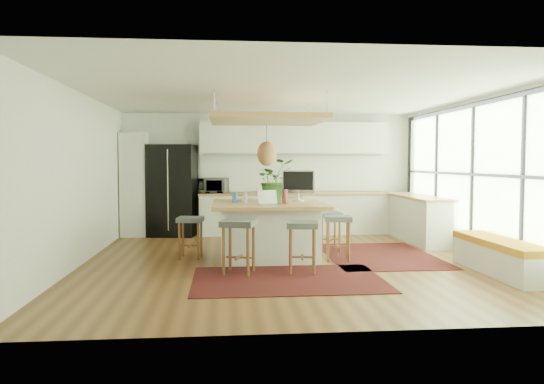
{
  "coord_description": "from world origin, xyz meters",
  "views": [
    {
      "loc": [
        -1.0,
        -8.22,
        1.61
      ],
      "look_at": [
        -0.2,
        0.5,
        1.1
      ],
      "focal_mm": 34.05,
      "sensor_mm": 36.0,
      "label": 1
    }
  ],
  "objects": [
    {
      "name": "range",
      "position": [
        0.3,
        3.18,
        0.5
      ],
      "size": [
        0.76,
        0.62,
        1.0
      ],
      "primitive_type": null,
      "color": "#A5A5AA",
      "rests_on": "floor"
    },
    {
      "name": "wall_right",
      "position": [
        3.25,
        0.0,
        1.35
      ],
      "size": [
        0.0,
        7.0,
        7.0
      ],
      "primitive_type": "plane",
      "rotation": [
        1.57,
        0.0,
        -1.57
      ],
      "color": "silver",
      "rests_on": "ground"
    },
    {
      "name": "rug_near",
      "position": [
        -0.14,
        -1.29,
        0.01
      ],
      "size": [
        2.6,
        1.8,
        0.01
      ],
      "primitive_type": "cube",
      "color": "black",
      "rests_on": "floor"
    },
    {
      "name": "wall_left",
      "position": [
        -3.25,
        0.0,
        1.35
      ],
      "size": [
        0.0,
        7.0,
        7.0
      ],
      "primitive_type": "plane",
      "rotation": [
        1.57,
        0.0,
        1.57
      ],
      "color": "silver",
      "rests_on": "ground"
    },
    {
      "name": "floor",
      "position": [
        0.0,
        0.0,
        0.0
      ],
      "size": [
        7.0,
        7.0,
        0.0
      ],
      "primitive_type": "plane",
      "color": "#573418",
      "rests_on": "ground"
    },
    {
      "name": "stool_left_side",
      "position": [
        -1.58,
        0.42,
        0.35
      ],
      "size": [
        0.45,
        0.45,
        0.69
      ],
      "primitive_type": null,
      "rotation": [
        0.0,
        0.0,
        -1.68
      ],
      "color": "#454B4C",
      "rests_on": "floor"
    },
    {
      "name": "island_bottle_1",
      "position": [
        -0.68,
        0.23,
        1.03
      ],
      "size": [
        0.07,
        0.07,
        0.19
      ],
      "primitive_type": "cylinder",
      "color": "silver",
      "rests_on": "island"
    },
    {
      "name": "island_bowl",
      "position": [
        -0.77,
        0.74,
        0.95
      ],
      "size": [
        0.25,
        0.25,
        0.05
      ],
      "primitive_type": "imported",
      "rotation": [
        0.0,
        0.0,
        -0.35
      ],
      "color": "white",
      "rests_on": "island"
    },
    {
      "name": "rug_right",
      "position": [
        1.65,
        0.37,
        0.01
      ],
      "size": [
        1.8,
        2.6,
        0.01
      ],
      "primitive_type": "cube",
      "color": "black",
      "rests_on": "floor"
    },
    {
      "name": "backsplash",
      "position": [
        0.55,
        3.48,
        1.35
      ],
      "size": [
        4.2,
        0.02,
        0.8
      ],
      "primitive_type": "cube",
      "color": "white",
      "rests_on": "wall_back"
    },
    {
      "name": "window_wall",
      "position": [
        3.22,
        0.0,
        1.4
      ],
      "size": [
        0.1,
        6.2,
        2.6
      ],
      "primitive_type": null,
      "color": "black",
      "rests_on": "wall_right"
    },
    {
      "name": "stool_near_left",
      "position": [
        -0.81,
        -0.88,
        0.35
      ],
      "size": [
        0.57,
        0.57,
        0.78
      ],
      "primitive_type": null,
      "rotation": [
        0.0,
        0.0,
        -0.28
      ],
      "color": "#454B4C",
      "rests_on": "floor"
    },
    {
      "name": "monitor",
      "position": [
        0.27,
        0.66,
        1.19
      ],
      "size": [
        0.62,
        0.4,
        0.54
      ],
      "primitive_type": null,
      "rotation": [
        0.0,
        0.0,
        -0.36
      ],
      "color": "#A5A5AA",
      "rests_on": "island"
    },
    {
      "name": "fridge",
      "position": [
        -2.14,
        3.16,
        0.93
      ],
      "size": [
        1.09,
        0.9,
        1.98
      ],
      "primitive_type": null,
      "rotation": [
        0.0,
        0.0,
        -0.14
      ],
      "color": "black",
      "rests_on": "floor"
    },
    {
      "name": "stool_right_back",
      "position": [
        0.86,
        0.86,
        0.35
      ],
      "size": [
        0.44,
        0.44,
        0.71
      ],
      "primitive_type": null,
      "rotation": [
        0.0,
        0.0,
        1.62
      ],
      "color": "#454B4C",
      "rests_on": "floor"
    },
    {
      "name": "upper_cabinets",
      "position": [
        0.55,
        3.32,
        2.15
      ],
      "size": [
        4.2,
        0.34,
        0.7
      ],
      "primitive_type": "cube",
      "color": "silver",
      "rests_on": "wall_back"
    },
    {
      "name": "back_counter_top",
      "position": [
        0.55,
        3.18,
        0.9
      ],
      "size": [
        4.24,
        0.64,
        0.05
      ],
      "primitive_type": "cube",
      "color": "olive",
      "rests_on": "back_counter_base"
    },
    {
      "name": "ceiling_panel",
      "position": [
        -0.3,
        0.4,
        2.05
      ],
      "size": [
        1.86,
        1.86,
        0.8
      ],
      "primitive_type": null,
      "color": "olive",
      "rests_on": "ceiling"
    },
    {
      "name": "window_bench",
      "position": [
        2.95,
        -1.2,
        0.25
      ],
      "size": [
        0.52,
        2.0,
        0.5
      ],
      "primitive_type": null,
      "color": "silver",
      "rests_on": "floor"
    },
    {
      "name": "right_counter_top",
      "position": [
        2.93,
        2.0,
        0.9
      ],
      "size": [
        0.64,
        2.54,
        0.05
      ],
      "primitive_type": "cube",
      "color": "olive",
      "rests_on": "right_counter_base"
    },
    {
      "name": "pantry",
      "position": [
        -2.95,
        3.18,
        1.12
      ],
      "size": [
        0.55,
        0.6,
        2.25
      ],
      "primitive_type": "cube",
      "color": "silver",
      "rests_on": "floor"
    },
    {
      "name": "microwave",
      "position": [
        -1.25,
        3.19,
        1.13
      ],
      "size": [
        0.66,
        0.46,
        0.41
      ],
      "primitive_type": "imported",
      "rotation": [
        0.0,
        0.0,
        -0.24
      ],
      "color": "#A5A5AA",
      "rests_on": "back_counter_top"
    },
    {
      "name": "stool_near_right",
      "position": [
        0.11,
        -0.88,
        0.35
      ],
      "size": [
        0.5,
        0.5,
        0.75
      ],
      "primitive_type": null,
      "rotation": [
        0.0,
        0.0,
        -0.15
      ],
      "color": "#454B4C",
      "rests_on": "floor"
    },
    {
      "name": "island_plant",
      "position": [
        -0.13,
        0.92,
        1.22
      ],
      "size": [
        0.87,
        0.92,
        0.57
      ],
      "primitive_type": "imported",
      "rotation": [
        0.0,
        0.0,
        0.36
      ],
      "color": "#1E4C19",
      "rests_on": "island"
    },
    {
      "name": "laptop",
      "position": [
        -0.27,
        -0.02,
        1.05
      ],
      "size": [
        0.42,
        0.44,
        0.25
      ],
      "primitive_type": null,
      "rotation": [
        0.0,
        0.0,
        0.33
      ],
      "color": "#A5A5AA",
      "rests_on": "island"
    },
    {
      "name": "right_counter_base",
      "position": [
        2.93,
        2.0,
        0.44
      ],
      "size": [
        0.6,
        2.5,
        0.88
      ],
      "primitive_type": "cube",
      "color": "silver",
      "rests_on": "floor"
    },
    {
      "name": "wall_front",
      "position": [
        0.0,
        -3.5,
        1.35
      ],
      "size": [
        6.5,
        0.0,
        6.5
      ],
      "primitive_type": "plane",
      "rotation": [
        -1.57,
        0.0,
        0.0
      ],
      "color": "silver",
      "rests_on": "ground"
    },
    {
      "name": "ceiling",
      "position": [
        0.0,
        0.0,
        2.7
      ],
      "size": [
        7.0,
        7.0,
        0.0
      ],
      "primitive_type": "plane",
      "rotation": [
        3.14,
        0.0,
        0.0
      ],
      "color": "white",
      "rests_on": "ground"
    },
    {
      "name": "island_bottle_0",
      "position": [
        -0.83,
        0.48,
        1.03
      ],
      "size": [
        0.07,
        0.07,
        0.19
      ],
      "primitive_type": "cylinder",
      "color": "blue",
      "rests_on": "island"
    },
    {
      "name": "island_bottle_2",
      "position": [
        -0.03,
        0.08,
        1.03
      ],
      "size": [
        0.07,
        0.07,
        0.19
      ],
      "primitive_type": "cylinder",
      "color": "maroon",
      "rests_on": "island"
    },
    {
      "name": "island",
      "position": [
        -0.28,
        0.38,
        0.47
      ],
      "size": [
        1.85,
        1.85,
        0.93
      ],
      "primitive_type": null,
      "color": "olive",
      "rests_on": "floor"
    },
    {
      "name": "stool_right_front",
      "position": [
        0.84,
        0.03,
        0.35
      ],
      "size": [
        0.49,
        0.49,
        0.73
      ],
      "primitive_type": null,
      "rotation": [
        0.0,
        0.0,
        1.41
      ],
      "color": "#454B4C",
      "rests_on": "floor"
    },
    {
      "name": "wall_back",
      "position": [
        0.0,
        3.5,
        1.35
      ],
      "size": [
        6.5,
        0.0,
        6.5
      ],
      "primitive_type": "plane",
      "rotation": [
        1.57,
        0.0,
        0.0
      ],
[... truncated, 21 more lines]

